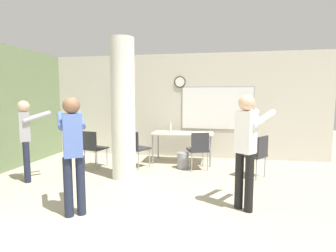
{
  "coord_description": "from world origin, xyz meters",
  "views": [
    {
      "loc": [
        1.08,
        -2.09,
        1.65
      ],
      "look_at": [
        0.18,
        2.97,
        1.08
      ],
      "focal_mm": 28.0,
      "sensor_mm": 36.0,
      "label": 1
    }
  ],
  "objects_px": {
    "chair_table_left": "(136,146)",
    "person_playing_front": "(73,147)",
    "bottle_on_table": "(170,128)",
    "chair_near_pillar": "(94,146)",
    "chair_table_right": "(199,148)",
    "person_playing_side": "(246,143)",
    "folding_table": "(183,135)",
    "person_watching_back": "(27,134)",
    "chair_mid_room": "(256,153)"
  },
  "relations": [
    {
      "from": "bottle_on_table",
      "to": "chair_table_right",
      "type": "xyz_separation_m",
      "value": [
        0.77,
        -0.71,
        -0.36
      ]
    },
    {
      "from": "person_playing_front",
      "to": "person_watching_back",
      "type": "distance_m",
      "value": 2.06
    },
    {
      "from": "chair_table_left",
      "to": "chair_mid_room",
      "type": "distance_m",
      "value": 2.65
    },
    {
      "from": "chair_table_left",
      "to": "chair_near_pillar",
      "type": "distance_m",
      "value": 0.99
    },
    {
      "from": "bottle_on_table",
      "to": "person_playing_front",
      "type": "xyz_separation_m",
      "value": [
        -0.79,
        -3.29,
        0.11
      ]
    },
    {
      "from": "person_playing_side",
      "to": "person_watching_back",
      "type": "height_order",
      "value": "person_playing_side"
    },
    {
      "from": "chair_near_pillar",
      "to": "person_watching_back",
      "type": "bearing_deg",
      "value": -125.59
    },
    {
      "from": "chair_mid_room",
      "to": "chair_table_right",
      "type": "bearing_deg",
      "value": 164.19
    },
    {
      "from": "person_watching_back",
      "to": "bottle_on_table",
      "type": "bearing_deg",
      "value": 40.2
    },
    {
      "from": "chair_near_pillar",
      "to": "person_watching_back",
      "type": "xyz_separation_m",
      "value": [
        -0.82,
        -1.14,
        0.42
      ]
    },
    {
      "from": "chair_table_left",
      "to": "person_watching_back",
      "type": "bearing_deg",
      "value": -143.92
    },
    {
      "from": "person_playing_front",
      "to": "person_playing_side",
      "type": "height_order",
      "value": "person_playing_side"
    },
    {
      "from": "chair_mid_room",
      "to": "person_playing_side",
      "type": "bearing_deg",
      "value": -103.57
    },
    {
      "from": "folding_table",
      "to": "bottle_on_table",
      "type": "relative_size",
      "value": 5.29
    },
    {
      "from": "chair_table_right",
      "to": "chair_table_left",
      "type": "bearing_deg",
      "value": -177.51
    },
    {
      "from": "chair_mid_room",
      "to": "person_watching_back",
      "type": "height_order",
      "value": "person_watching_back"
    },
    {
      "from": "person_playing_front",
      "to": "chair_table_right",
      "type": "bearing_deg",
      "value": 58.8
    },
    {
      "from": "chair_table_left",
      "to": "chair_mid_room",
      "type": "height_order",
      "value": "same"
    },
    {
      "from": "chair_table_left",
      "to": "person_playing_front",
      "type": "height_order",
      "value": "person_playing_front"
    },
    {
      "from": "person_playing_front",
      "to": "person_playing_side",
      "type": "xyz_separation_m",
      "value": [
        2.36,
        0.61,
        0.02
      ]
    },
    {
      "from": "folding_table",
      "to": "bottle_on_table",
      "type": "xyz_separation_m",
      "value": [
        -0.33,
        0.07,
        0.16
      ]
    },
    {
      "from": "chair_mid_room",
      "to": "chair_near_pillar",
      "type": "xyz_separation_m",
      "value": [
        -3.61,
        0.11,
        0.0
      ]
    },
    {
      "from": "person_playing_side",
      "to": "person_watching_back",
      "type": "bearing_deg",
      "value": 171.57
    },
    {
      "from": "person_playing_front",
      "to": "chair_table_left",
      "type": "bearing_deg",
      "value": 87.21
    },
    {
      "from": "chair_table_left",
      "to": "chair_near_pillar",
      "type": "relative_size",
      "value": 1.0
    },
    {
      "from": "chair_near_pillar",
      "to": "person_playing_side",
      "type": "xyz_separation_m",
      "value": [
        3.22,
        -1.74,
        0.48
      ]
    },
    {
      "from": "chair_table_right",
      "to": "chair_table_left",
      "type": "xyz_separation_m",
      "value": [
        -1.44,
        -0.06,
        0.0
      ]
    },
    {
      "from": "person_playing_front",
      "to": "chair_mid_room",
      "type": "bearing_deg",
      "value": 39.09
    },
    {
      "from": "bottle_on_table",
      "to": "chair_mid_room",
      "type": "xyz_separation_m",
      "value": [
        1.96,
        -1.05,
        -0.36
      ]
    },
    {
      "from": "chair_table_left",
      "to": "folding_table",
      "type": "bearing_deg",
      "value": 35.4
    },
    {
      "from": "chair_table_right",
      "to": "chair_near_pillar",
      "type": "distance_m",
      "value": 2.43
    },
    {
      "from": "chair_near_pillar",
      "to": "bottle_on_table",
      "type": "bearing_deg",
      "value": 29.75
    },
    {
      "from": "bottle_on_table",
      "to": "chair_near_pillar",
      "type": "relative_size",
      "value": 0.33
    },
    {
      "from": "folding_table",
      "to": "chair_table_left",
      "type": "height_order",
      "value": "chair_table_left"
    },
    {
      "from": "chair_near_pillar",
      "to": "folding_table",
      "type": "bearing_deg",
      "value": 23.91
    },
    {
      "from": "folding_table",
      "to": "person_playing_side",
      "type": "height_order",
      "value": "person_playing_side"
    },
    {
      "from": "folding_table",
      "to": "bottle_on_table",
      "type": "distance_m",
      "value": 0.37
    },
    {
      "from": "folding_table",
      "to": "chair_table_right",
      "type": "relative_size",
      "value": 1.74
    },
    {
      "from": "chair_table_right",
      "to": "bottle_on_table",
      "type": "bearing_deg",
      "value": 137.05
    },
    {
      "from": "person_playing_front",
      "to": "person_watching_back",
      "type": "bearing_deg",
      "value": 144.22
    },
    {
      "from": "chair_mid_room",
      "to": "person_watching_back",
      "type": "xyz_separation_m",
      "value": [
        -4.43,
        -1.03,
        0.42
      ]
    },
    {
      "from": "chair_table_right",
      "to": "person_playing_front",
      "type": "distance_m",
      "value": 3.05
    },
    {
      "from": "person_watching_back",
      "to": "chair_table_left",
      "type": "bearing_deg",
      "value": 36.08
    },
    {
      "from": "person_playing_side",
      "to": "chair_table_left",
      "type": "bearing_deg",
      "value": 139.58
    },
    {
      "from": "person_playing_side",
      "to": "person_watching_back",
      "type": "relative_size",
      "value": 1.06
    },
    {
      "from": "chair_table_right",
      "to": "person_playing_side",
      "type": "height_order",
      "value": "person_playing_side"
    },
    {
      "from": "chair_table_right",
      "to": "person_playing_front",
      "type": "bearing_deg",
      "value": -121.2
    },
    {
      "from": "bottle_on_table",
      "to": "chair_table_left",
      "type": "xyz_separation_m",
      "value": [
        -0.67,
        -0.78,
        -0.36
      ]
    },
    {
      "from": "bottle_on_table",
      "to": "person_playing_front",
      "type": "distance_m",
      "value": 3.39
    },
    {
      "from": "chair_table_left",
      "to": "chair_table_right",
      "type": "bearing_deg",
      "value": 2.49
    }
  ]
}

